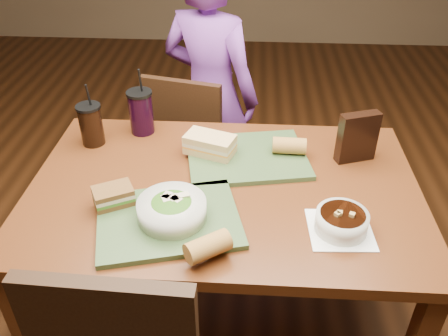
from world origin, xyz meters
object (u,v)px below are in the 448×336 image
Objects in this scene: soup_bowl at (342,221)px; baguette_far at (289,146)px; diner at (211,96)px; tray_far at (247,157)px; sandwich_far at (210,144)px; cup_berry at (141,112)px; tray_near at (169,220)px; chip_bag at (357,137)px; dining_table at (224,206)px; chair_far at (186,145)px; cup_cola at (91,124)px; baguette_near at (208,247)px; sandwich_near at (113,196)px; salad_bowl at (172,209)px.

soup_bowl is 1.64× the size of baguette_far.
tray_far is (0.19, -0.66, 0.08)m from diner.
tray_far is 2.14× the size of sandwich_far.
cup_berry is at bearing 88.55° from diner.
chip_bag is at bearing 32.26° from tray_near.
sandwich_far reaches higher than tray_near.
cup_berry reaches higher than dining_table.
diner is at bearing 118.25° from baguette_far.
cup_berry is at bearing 157.18° from tray_far.
cup_cola is (-0.28, -0.45, 0.36)m from chair_far.
baguette_near is (-0.38, -0.14, 0.01)m from soup_bowl.
tray_far is at bearing 164.85° from chip_bag.
cup_cola is at bearing -122.18° from chair_far.
sandwich_near is (-0.22, -0.96, 0.12)m from diner.
diner is at bearing 94.71° from baguette_near.
dining_table is 6.67× the size of soup_bowl.
baguette_far is at bearing 108.99° from soup_bowl.
cup_berry is (-0.28, 0.17, 0.03)m from sandwich_far.
soup_bowl is 0.88m from cup_berry.
diner is 0.69m from tray_far.
baguette_far is (0.22, 0.19, 0.14)m from dining_table.
sandwich_far reaches higher than baguette_far.
cup_cola is (-0.51, 0.24, 0.17)m from dining_table.
tray_far is at bearing 36.37° from sandwich_near.
chair_far is at bearing 72.02° from cup_berry.
diner reaches higher than dining_table.
baguette_far is 0.24m from chip_bag.
dining_table is at bearing 86.42° from baguette_near.
salad_bowl is at bearing -133.56° from baguette_far.
cup_cola is (-0.39, -0.58, 0.15)m from diner.
tray_near is 0.19m from sandwich_near.
dining_table is 10.93× the size of baguette_far.
baguette_near is at bearing -33.56° from sandwich_near.
tray_near is 0.20m from baguette_near.
sandwich_far reaches higher than tray_far.
diner is at bearing 65.09° from cup_berry.
chair_far is 4.39× the size of soup_bowl.
tray_far is 1.58× the size of cup_berry.
cup_berry is (-0.19, 0.53, 0.08)m from tray_near.
sandwich_near reaches higher than tray_near.
tray_far is 0.42m from salad_bowl.
tray_far is at bearing 65.74° from dining_table.
chair_far is 0.52m from cup_berry.
soup_bowl is 1.06× the size of chip_bag.
baguette_near is (0.04, -0.52, -0.00)m from sandwich_far.
dining_table is at bearing 121.60° from diner.
diner is at bearing 87.95° from tray_near.
dining_table is at bearing -176.72° from chip_bag.
salad_bowl is 1.66× the size of baguette_near.
diner is at bearing 113.19° from chip_bag.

